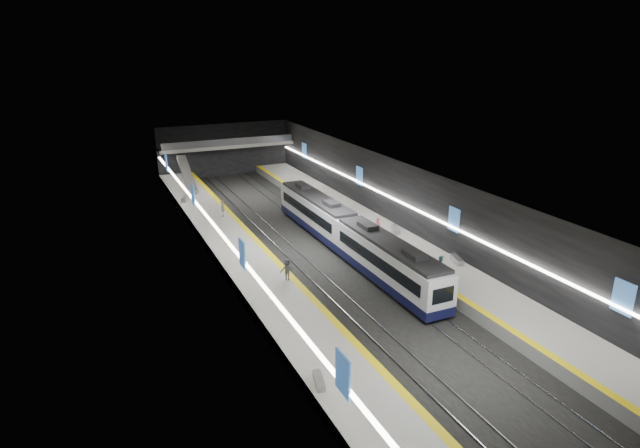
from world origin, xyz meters
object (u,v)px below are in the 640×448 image
escalator (187,174)px  bench_right_far (395,229)px  bench_left_far (185,199)px  passenger_left_b (287,270)px  train (348,233)px  passenger_right_a (378,227)px  bench_left_near (319,381)px  passenger_right_b (441,266)px  bench_right_near (457,260)px  passenger_left_a (223,209)px

escalator → bench_right_far: size_ratio=4.01×
bench_left_far → passenger_left_b: (3.22, -27.03, 0.69)m
train → passenger_right_a: (3.79, 0.79, -0.21)m
passenger_left_b → escalator: bearing=-62.7°
train → bench_left_near: (-11.80, -19.20, -0.98)m
passenger_left_b → bench_right_far: bearing=-131.5°
escalator → bench_right_far: (16.19, -26.31, -1.66)m
bench_left_near → passenger_right_a: (15.58, 19.99, 0.77)m
escalator → passenger_left_b: bearing=-87.1°
passenger_right_b → passenger_left_b: passenger_left_b is taller
bench_left_near → bench_left_far: (0.24, 41.01, 0.04)m
escalator → bench_left_near: (-1.80, -46.79, -1.69)m
bench_right_far → passenger_right_b: passenger_right_b is taller
passenger_right_b → passenger_left_b: (-12.07, 4.55, 0.02)m
bench_right_far → passenger_left_b: 15.93m
bench_right_near → passenger_right_a: size_ratio=1.02×
train → passenger_right_b: bearing=-69.1°
train → passenger_left_a: size_ratio=16.01×
train → passenger_right_b: train is taller
passenger_right_b → passenger_left_a: passenger_left_a is taller
escalator → bench_right_far: escalator is taller
bench_left_near → passenger_right_b: passenger_right_b is taller
bench_right_near → passenger_right_b: passenger_right_b is taller
bench_left_near → passenger_right_b: bearing=45.9°
bench_right_far → passenger_right_b: bearing=-83.6°
bench_left_near → passenger_right_a: size_ratio=0.88×
bench_left_near → passenger_left_b: bearing=90.7°
passenger_left_a → bench_left_near: bearing=8.2°
bench_left_far → train: bearing=-39.4°
bench_left_near → passenger_right_b: (15.52, 9.44, 0.71)m
escalator → bench_left_near: escalator is taller
escalator → passenger_left_b: escalator is taller
passenger_left_a → escalator: bearing=-162.1°
passenger_right_a → train: bearing=84.7°
escalator → passenger_right_a: escalator is taller
escalator → bench_left_near: 46.85m
bench_right_far → passenger_right_a: bearing=-149.5°
bench_left_far → passenger_right_b: size_ratio=1.12×
passenger_left_a → bench_left_far: bearing=-148.6°
passenger_left_b → passenger_right_b: bearing=-176.2°
passenger_right_a → passenger_right_b: 10.55m
escalator → passenger_right_b: 39.80m
bench_right_far → passenger_right_b: (-2.47, -11.04, 0.67)m
passenger_left_a → bench_right_near: bearing=49.5°
passenger_right_a → passenger_left_b: (-12.12, -6.00, -0.05)m
passenger_left_a → train: bearing=46.5°
train → bench_right_far: 6.39m
bench_left_near → bench_right_near: size_ratio=0.87×
train → passenger_right_b: 10.45m
passenger_right_a → passenger_left_b: 13.53m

